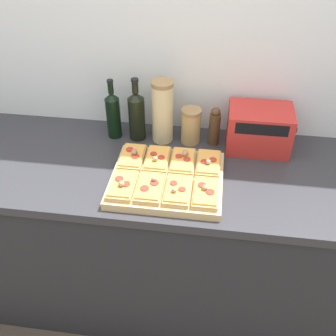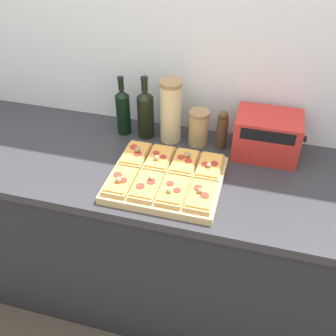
{
  "view_description": "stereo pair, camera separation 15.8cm",
  "coord_description": "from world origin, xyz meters",
  "px_view_note": "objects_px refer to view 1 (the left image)",
  "views": [
    {
      "loc": [
        0.23,
        -0.99,
        1.96
      ],
      "look_at": [
        0.06,
        0.24,
        0.97
      ],
      "focal_mm": 42.0,
      "sensor_mm": 36.0,
      "label": 1
    },
    {
      "loc": [
        0.39,
        -0.96,
        1.96
      ],
      "look_at": [
        0.06,
        0.24,
        0.97
      ],
      "focal_mm": 42.0,
      "sensor_mm": 36.0,
      "label": 2
    }
  ],
  "objects_px": {
    "grain_jar_tall": "(162,112)",
    "pepper_mill": "(215,126)",
    "cutting_board": "(167,180)",
    "toaster_oven": "(259,129)",
    "olive_oil_bottle": "(113,114)",
    "grain_jar_short": "(191,126)",
    "wine_bottle": "(137,115)"
  },
  "relations": [
    {
      "from": "grain_jar_tall",
      "to": "pepper_mill",
      "type": "distance_m",
      "value": 0.24
    },
    {
      "from": "cutting_board",
      "to": "toaster_oven",
      "type": "xyz_separation_m",
      "value": [
        0.37,
        0.31,
        0.08
      ]
    },
    {
      "from": "olive_oil_bottle",
      "to": "toaster_oven",
      "type": "xyz_separation_m",
      "value": [
        0.66,
        -0.0,
        -0.02
      ]
    },
    {
      "from": "olive_oil_bottle",
      "to": "cutting_board",
      "type": "bearing_deg",
      "value": -46.85
    },
    {
      "from": "grain_jar_tall",
      "to": "grain_jar_short",
      "type": "bearing_deg",
      "value": 0.0
    },
    {
      "from": "wine_bottle",
      "to": "pepper_mill",
      "type": "bearing_deg",
      "value": -0.0
    },
    {
      "from": "olive_oil_bottle",
      "to": "grain_jar_short",
      "type": "distance_m",
      "value": 0.36
    },
    {
      "from": "wine_bottle",
      "to": "grain_jar_tall",
      "type": "xyz_separation_m",
      "value": [
        0.12,
        -0.0,
        0.03
      ]
    },
    {
      "from": "wine_bottle",
      "to": "grain_jar_tall",
      "type": "height_order",
      "value": "wine_bottle"
    },
    {
      "from": "olive_oil_bottle",
      "to": "grain_jar_short",
      "type": "height_order",
      "value": "olive_oil_bottle"
    },
    {
      "from": "grain_jar_tall",
      "to": "toaster_oven",
      "type": "xyz_separation_m",
      "value": [
        0.43,
        -0.0,
        -0.05
      ]
    },
    {
      "from": "pepper_mill",
      "to": "toaster_oven",
      "type": "distance_m",
      "value": 0.2
    },
    {
      "from": "olive_oil_bottle",
      "to": "grain_jar_tall",
      "type": "xyz_separation_m",
      "value": [
        0.23,
        0.0,
        0.03
      ]
    },
    {
      "from": "wine_bottle",
      "to": "pepper_mill",
      "type": "relative_size",
      "value": 1.61
    },
    {
      "from": "wine_bottle",
      "to": "grain_jar_short",
      "type": "height_order",
      "value": "wine_bottle"
    },
    {
      "from": "wine_bottle",
      "to": "grain_jar_short",
      "type": "distance_m",
      "value": 0.25
    },
    {
      "from": "cutting_board",
      "to": "wine_bottle",
      "type": "xyz_separation_m",
      "value": [
        -0.18,
        0.31,
        0.11
      ]
    },
    {
      "from": "wine_bottle",
      "to": "grain_jar_tall",
      "type": "distance_m",
      "value": 0.12
    },
    {
      "from": "grain_jar_short",
      "to": "pepper_mill",
      "type": "height_order",
      "value": "pepper_mill"
    },
    {
      "from": "grain_jar_tall",
      "to": "wine_bottle",
      "type": "bearing_deg",
      "value": 180.0
    },
    {
      "from": "grain_jar_short",
      "to": "pepper_mill",
      "type": "bearing_deg",
      "value": 0.0
    },
    {
      "from": "grain_jar_short",
      "to": "wine_bottle",
      "type": "bearing_deg",
      "value": 180.0
    },
    {
      "from": "olive_oil_bottle",
      "to": "pepper_mill",
      "type": "xyz_separation_m",
      "value": [
        0.46,
        0.0,
        -0.03
      ]
    },
    {
      "from": "olive_oil_bottle",
      "to": "wine_bottle",
      "type": "bearing_deg",
      "value": 0.0
    },
    {
      "from": "cutting_board",
      "to": "olive_oil_bottle",
      "type": "xyz_separation_m",
      "value": [
        -0.29,
        0.31,
        0.1
      ]
    },
    {
      "from": "olive_oil_bottle",
      "to": "wine_bottle",
      "type": "distance_m",
      "value": 0.11
    },
    {
      "from": "cutting_board",
      "to": "pepper_mill",
      "type": "bearing_deg",
      "value": 60.93
    },
    {
      "from": "cutting_board",
      "to": "wine_bottle",
      "type": "distance_m",
      "value": 0.38
    },
    {
      "from": "grain_jar_short",
      "to": "pepper_mill",
      "type": "relative_size",
      "value": 0.9
    },
    {
      "from": "cutting_board",
      "to": "grain_jar_tall",
      "type": "bearing_deg",
      "value": 101.52
    },
    {
      "from": "pepper_mill",
      "to": "toaster_oven",
      "type": "xyz_separation_m",
      "value": [
        0.2,
        -0.0,
        0.01
      ]
    },
    {
      "from": "olive_oil_bottle",
      "to": "wine_bottle",
      "type": "height_order",
      "value": "wine_bottle"
    }
  ]
}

